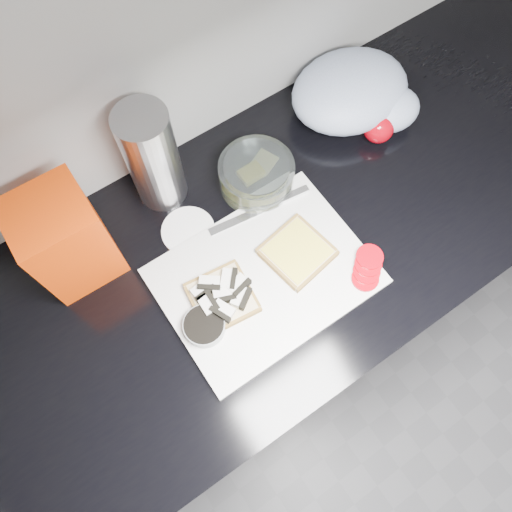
# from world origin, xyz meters

# --- Properties ---
(base_cabinet) EXTENTS (3.50, 0.60, 0.86)m
(base_cabinet) POSITION_xyz_m (0.00, 1.20, 0.43)
(base_cabinet) COLOR black
(base_cabinet) RESTS_ON ground
(countertop) EXTENTS (3.50, 0.64, 0.04)m
(countertop) POSITION_xyz_m (0.00, 1.20, 0.88)
(countertop) COLOR black
(countertop) RESTS_ON base_cabinet
(cutting_board) EXTENTS (0.40, 0.30, 0.01)m
(cutting_board) POSITION_xyz_m (-0.09, 1.14, 0.91)
(cutting_board) COLOR silver
(cutting_board) RESTS_ON countertop
(bread_left) EXTENTS (0.13, 0.13, 0.04)m
(bread_left) POSITION_xyz_m (-0.18, 1.15, 0.92)
(bread_left) COLOR beige
(bread_left) RESTS_ON cutting_board
(bread_right) EXTENTS (0.14, 0.14, 0.02)m
(bread_right) POSITION_xyz_m (-0.01, 1.14, 0.92)
(bread_right) COLOR beige
(bread_right) RESTS_ON cutting_board
(tomato_slices) EXTENTS (0.10, 0.09, 0.02)m
(tomato_slices) POSITION_xyz_m (0.08, 1.04, 0.92)
(tomato_slices) COLOR #A5030E
(tomato_slices) RESTS_ON cutting_board
(knife) EXTENTS (0.23, 0.05, 0.01)m
(knife) POSITION_xyz_m (0.01, 1.26, 0.92)
(knife) COLOR silver
(knife) RESTS_ON cutting_board
(seed_tub) EXTENTS (0.08, 0.08, 0.04)m
(seed_tub) POSITION_xyz_m (-0.24, 1.11, 0.92)
(seed_tub) COLOR gray
(seed_tub) RESTS_ON countertop
(tub_lid) EXTENTS (0.12, 0.12, 0.01)m
(tub_lid) POSITION_xyz_m (-0.16, 1.31, 0.90)
(tub_lid) COLOR white
(tub_lid) RESTS_ON countertop
(glass_bowl) EXTENTS (0.16, 0.16, 0.07)m
(glass_bowl) POSITION_xyz_m (0.02, 1.32, 0.93)
(glass_bowl) COLOR silver
(glass_bowl) RESTS_ON countertop
(bread_bag) EXTENTS (0.14, 0.13, 0.22)m
(bread_bag) POSITION_xyz_m (-0.37, 1.37, 1.01)
(bread_bag) COLOR #EC4603
(bread_bag) RESTS_ON countertop
(steel_canister) EXTENTS (0.10, 0.10, 0.24)m
(steel_canister) POSITION_xyz_m (-0.16, 1.42, 1.02)
(steel_canister) COLOR #A6A6AB
(steel_canister) RESTS_ON countertop
(grocery_bag) EXTENTS (0.29, 0.26, 0.12)m
(grocery_bag) POSITION_xyz_m (0.31, 1.36, 0.96)
(grocery_bag) COLOR silver
(grocery_bag) RESTS_ON countertop
(whole_tomatoes) EXTENTS (0.07, 0.07, 0.07)m
(whole_tomatoes) POSITION_xyz_m (0.30, 1.27, 0.93)
(whole_tomatoes) COLOR #A5030E
(whole_tomatoes) RESTS_ON countertop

